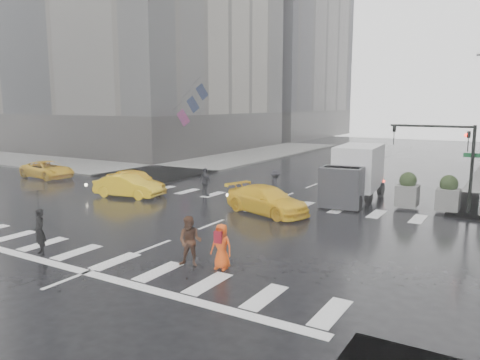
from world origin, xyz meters
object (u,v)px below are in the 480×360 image
Objects in this scene: taxi_mid at (128,186)px; box_truck at (354,172)px; traffic_signal_pole at (451,150)px; taxi_front at (135,182)px; pedestrian_orange at (221,246)px; pedestrian_brown at (190,241)px.

box_truck reaches higher than taxi_mid.
taxi_front is (-17.29, -4.28, -2.46)m from traffic_signal_pole.
box_truck reaches higher than pedestrian_orange.
box_truck is (1.42, 13.53, 0.80)m from pedestrian_brown.
pedestrian_brown is 0.43× the size of taxi_mid.
pedestrian_brown is at bearing -118.77° from taxi_front.
pedestrian_orange reaches higher than taxi_mid.
pedestrian_orange is at bearing -96.75° from box_truck.
taxi_front is at bearing -166.10° from traffic_signal_pole.
traffic_signal_pole reaches higher than pedestrian_orange.
pedestrian_brown reaches higher than taxi_front.
pedestrian_brown is at bearing -116.35° from traffic_signal_pole.
pedestrian_brown is 13.92m from taxi_front.
taxi_front is 1.09× the size of taxi_mid.
traffic_signal_pole is at bearing -66.06° from taxi_front.
taxi_front is (-11.91, 8.41, -0.03)m from pedestrian_orange.
box_truck is at bearing -73.64° from taxi_mid.
pedestrian_brown is at bearing -169.80° from pedestrian_orange.
pedestrian_brown is (-6.44, -13.00, -2.35)m from traffic_signal_pole.
box_truck reaches higher than pedestrian_brown.
traffic_signal_pole is at bearing 44.55° from pedestrian_brown.
pedestrian_orange is at bearing -132.31° from taxi_mid.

